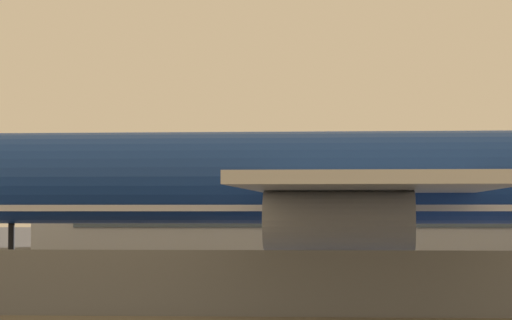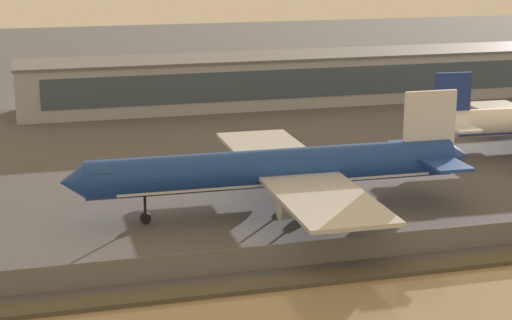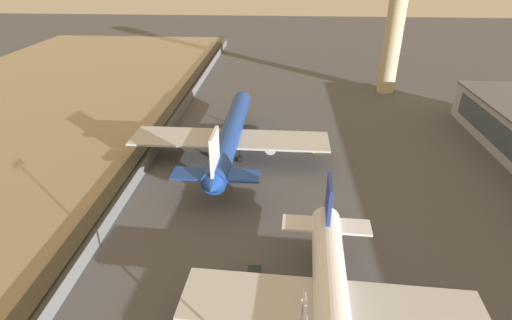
% 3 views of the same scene
% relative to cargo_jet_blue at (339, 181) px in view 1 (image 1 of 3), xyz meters
% --- Properties ---
extents(ground_plane, '(500.00, 500.00, 0.00)m').
position_rel_cargo_jet_blue_xyz_m(ground_plane, '(8.51, -2.50, -5.81)').
color(ground_plane, '#4C4C51').
extents(cargo_jet_blue, '(54.33, 46.58, 15.24)m').
position_rel_cargo_jet_blue_xyz_m(cargo_jet_blue, '(0.00, 0.00, 0.00)').
color(cargo_jet_blue, '#193D93').
rests_on(cargo_jet_blue, ground).
extents(baggage_tug, '(2.78, 3.57, 1.80)m').
position_rel_cargo_jet_blue_xyz_m(baggage_tug, '(-3.69, 19.28, -5.01)').
color(baggage_tug, yellow).
rests_on(baggage_tug, ground).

